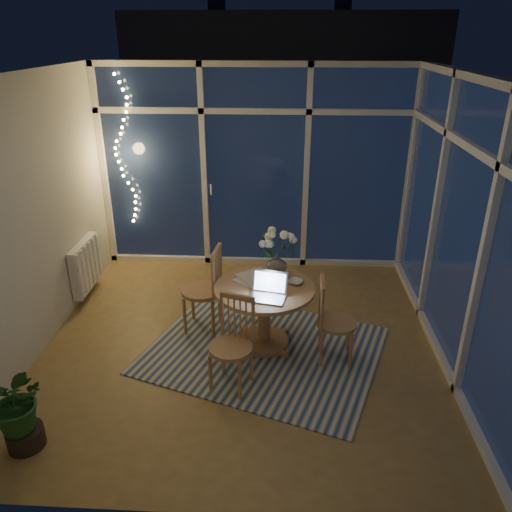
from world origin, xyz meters
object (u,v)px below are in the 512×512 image
chair_right (337,321)px  flower_vase (276,264)px  potted_plant (18,406)px  chair_front (231,346)px  laptop (267,287)px  chair_left (201,289)px  dining_table (264,317)px

chair_right → flower_vase: bearing=51.7°
flower_vase → potted_plant: 2.59m
chair_front → flower_vase: bearing=86.5°
laptop → potted_plant: (-1.80, -1.22, -0.41)m
potted_plant → chair_right: bearing=26.9°
laptop → potted_plant: 2.21m
chair_front → potted_plant: (-1.51, -0.78, -0.06)m
chair_left → flower_vase: size_ratio=4.56×
dining_table → chair_front: 0.73m
chair_right → dining_table: bearing=75.5°
chair_right → potted_plant: 2.76m
chair_front → potted_plant: bearing=-134.9°
chair_left → flower_vase: 0.83m
chair_front → potted_plant: size_ratio=1.15×
chair_right → potted_plant: chair_right is taller
dining_table → chair_front: chair_front is taller
chair_left → potted_plant: bearing=-26.5°
dining_table → potted_plant: (-1.77, -1.45, 0.05)m
dining_table → chair_front: bearing=-111.5°
chair_right → laptop: laptop is taller
chair_left → potted_plant: (-1.11, -1.73, -0.10)m
dining_table → chair_right: size_ratio=1.13×
chair_right → chair_front: size_ratio=0.99×
flower_vase → chair_right: bearing=-40.2°
dining_table → chair_left: bearing=157.5°
chair_left → potted_plant: 2.05m
chair_right → laptop: bearing=94.0°
chair_left → chair_front: bearing=29.1°
laptop → chair_right: bearing=14.2°
dining_table → laptop: 0.51m
chair_front → laptop: size_ratio=2.60×
chair_right → laptop: (-0.66, -0.02, 0.36)m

